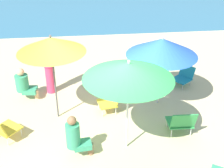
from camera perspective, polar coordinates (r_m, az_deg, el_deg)
ground_plane at (r=7.04m, az=-0.67°, el=-9.20°), size 40.00×40.00×0.00m
umbrella_green at (r=5.69m, az=3.10°, el=2.45°), size 1.76×1.76×2.04m
umbrella_yellow at (r=6.82m, az=-11.34°, el=7.19°), size 1.53×1.53×2.12m
umbrella_blue at (r=7.49m, az=9.37°, el=6.87°), size 1.76×1.76×1.86m
beach_chair_a at (r=6.98m, az=12.85°, el=-6.94°), size 0.57×0.61×0.68m
beach_chair_b at (r=7.61m, az=-0.13°, el=-2.86°), size 0.60×0.58×0.66m
beach_chair_c at (r=9.11m, az=13.30°, el=1.47°), size 0.73×0.71×0.55m
beach_chair_d at (r=9.23m, az=6.56°, el=2.57°), size 0.67×0.71×0.57m
beach_chair_e at (r=7.06m, az=-19.77°, el=-7.77°), size 0.76×0.76×0.63m
person_a at (r=6.19m, az=-6.80°, el=-9.77°), size 0.54×0.32×0.99m
person_b at (r=8.42m, az=-11.71°, el=3.16°), size 0.30×0.30×1.55m
person_c at (r=8.40m, az=-16.14°, el=0.06°), size 0.57×0.38×0.91m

